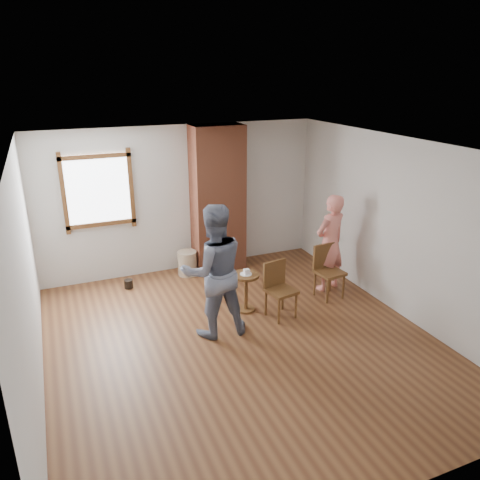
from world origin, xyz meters
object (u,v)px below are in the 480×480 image
object	(u,v)px
stoneware_crock	(187,263)
dining_chair_left	(278,286)
person_pink	(330,243)
dining_chair_right	(327,268)
side_table	(246,286)
man	(214,271)

from	to	relation	value
stoneware_crock	dining_chair_left	xyz separation A→B (m)	(0.82, -1.93, 0.25)
person_pink	dining_chair_right	bearing A→B (deg)	37.81
stoneware_crock	person_pink	bearing A→B (deg)	-35.61
side_table	man	xyz separation A→B (m)	(-0.65, -0.41, 0.53)
dining_chair_right	dining_chair_left	bearing A→B (deg)	-171.74
stoneware_crock	person_pink	xyz separation A→B (m)	(2.01, -1.44, 0.59)
side_table	person_pink	distance (m)	1.63
man	stoneware_crock	bearing A→B (deg)	-93.11
stoneware_crock	dining_chair_right	world-z (taller)	dining_chair_right
stoneware_crock	side_table	bearing A→B (deg)	-74.90
dining_chair_left	stoneware_crock	bearing A→B (deg)	102.48
man	person_pink	size ratio (longest dim) A/B	1.15
dining_chair_right	man	world-z (taller)	man
dining_chair_left	dining_chair_right	world-z (taller)	dining_chair_right
dining_chair_right	side_table	size ratio (longest dim) A/B	1.42
man	person_pink	bearing A→B (deg)	-162.04
dining_chair_left	dining_chair_right	xyz separation A→B (m)	(1.02, 0.27, 0.01)
dining_chair_left	dining_chair_right	distance (m)	1.05
stoneware_crock	side_table	xyz separation A→B (m)	(0.44, -1.62, 0.18)
person_pink	side_table	bearing A→B (deg)	-8.13
man	dining_chair_right	bearing A→B (deg)	-166.61
dining_chair_left	person_pink	world-z (taller)	person_pink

